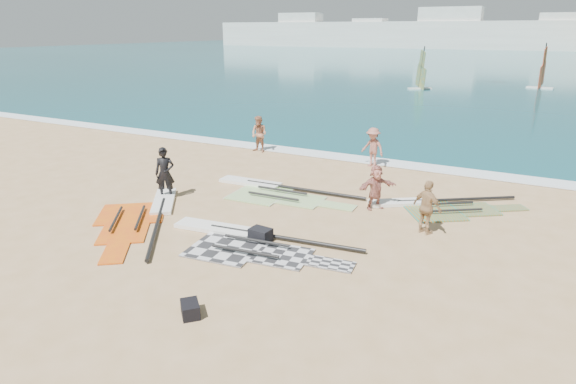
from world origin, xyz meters
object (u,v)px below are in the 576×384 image
at_px(person_wetsuit, 165,173).
at_px(beachgoer_right, 376,187).
at_px(rig_green, 272,191).
at_px(rig_orange, 434,206).
at_px(gear_bag_near, 261,235).
at_px(gear_bag_far, 190,309).
at_px(rig_grey, 243,240).
at_px(beachgoer_back, 427,208).
at_px(beachgoer_mid, 373,147).
at_px(rig_red, 145,215).
at_px(beachgoer_left, 259,134).

xyz_separation_m(person_wetsuit, beachgoer_right, (6.99, 2.45, -0.17)).
height_order(rig_green, rig_orange, rig_green).
relative_size(rig_green, person_wetsuit, 3.19).
xyz_separation_m(gear_bag_near, person_wetsuit, (-4.90, 1.63, 0.74)).
bearing_deg(gear_bag_far, rig_grey, 105.80).
height_order(beachgoer_back, beachgoer_right, beachgoer_back).
bearing_deg(beachgoer_mid, rig_red, -97.68).
distance_m(rig_red, person_wetsuit, 2.00).
relative_size(rig_orange, rig_red, 0.90).
relative_size(beachgoer_mid, beachgoer_right, 1.14).
distance_m(beachgoer_back, beachgoer_right, 2.39).
bearing_deg(beachgoer_left, beachgoer_back, -26.12).
bearing_deg(beachgoer_right, rig_green, 130.88).
relative_size(rig_red, beachgoer_left, 3.19).
xyz_separation_m(beachgoer_mid, beachgoer_back, (3.75, -6.41, -0.05)).
distance_m(rig_orange, gear_bag_near, 6.42).
bearing_deg(gear_bag_near, gear_bag_far, -81.20).
bearing_deg(rig_green, beachgoer_left, 122.65).
relative_size(gear_bag_far, beachgoer_back, 0.31).
distance_m(rig_red, beachgoer_right, 7.69).
bearing_deg(rig_grey, rig_green, 102.58).
relative_size(rig_red, person_wetsuit, 3.04).
relative_size(rig_red, gear_bag_far, 10.96).
distance_m(rig_grey, person_wetsuit, 4.96).
relative_size(rig_orange, gear_bag_far, 9.88).
height_order(person_wetsuit, beachgoer_back, person_wetsuit).
relative_size(gear_bag_far, beachgoer_mid, 0.30).
bearing_deg(beachgoer_back, beachgoer_left, -7.91).
height_order(gear_bag_far, person_wetsuit, person_wetsuit).
distance_m(rig_orange, gear_bag_far, 9.66).
xyz_separation_m(beachgoer_left, beachgoer_back, (9.55, -6.40, -0.07)).
height_order(rig_orange, beachgoer_mid, beachgoer_mid).
bearing_deg(beachgoer_mid, rig_orange, -29.46).
distance_m(gear_bag_near, beachgoer_back, 4.95).
bearing_deg(beachgoer_left, beachgoer_right, -26.12).
relative_size(gear_bag_far, person_wetsuit, 0.28).
xyz_separation_m(beachgoer_left, beachgoer_right, (7.57, -5.07, -0.13)).
xyz_separation_m(rig_grey, gear_bag_far, (1.04, -3.68, 0.11)).
distance_m(rig_orange, person_wetsuit, 9.49).
relative_size(person_wetsuit, beachgoer_back, 1.14).
xyz_separation_m(rig_grey, rig_orange, (4.31, 5.42, -0.00)).
height_order(rig_grey, rig_red, same).
height_order(rig_green, beachgoer_back, beachgoer_back).
distance_m(rig_orange, beachgoer_left, 10.23).
bearing_deg(rig_green, rig_orange, 8.71).
xyz_separation_m(rig_grey, beachgoer_left, (-5.05, 9.45, 0.84)).
relative_size(beachgoer_back, beachgoer_right, 1.08).
distance_m(gear_bag_near, person_wetsuit, 5.22).
xyz_separation_m(beachgoer_mid, beachgoer_right, (1.77, -5.08, -0.10)).
xyz_separation_m(person_wetsuit, beachgoer_mid, (5.23, 7.53, -0.07)).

